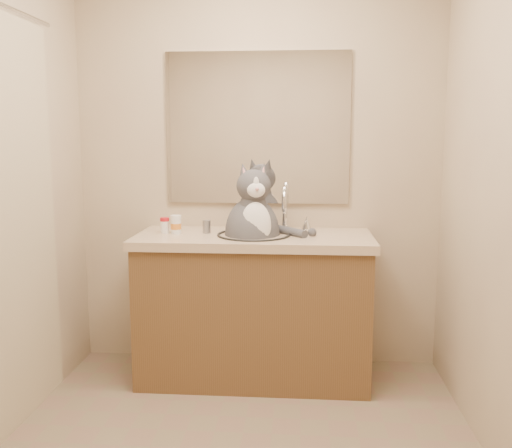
{
  "coord_description": "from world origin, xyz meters",
  "views": [
    {
      "loc": [
        0.26,
        -2.21,
        1.41
      ],
      "look_at": [
        0.04,
        0.65,
        0.96
      ],
      "focal_mm": 40.0,
      "sensor_mm": 36.0,
      "label": 1
    }
  ],
  "objects_px": {
    "pill_bottle_orange": "(176,225)",
    "grey_canister": "(207,227)",
    "cat": "(253,228)",
    "pill_bottle_redcap": "(165,225)"
  },
  "relations": [
    {
      "from": "pill_bottle_orange",
      "to": "grey_canister",
      "type": "bearing_deg",
      "value": 9.23
    },
    {
      "from": "cat",
      "to": "pill_bottle_redcap",
      "type": "distance_m",
      "value": 0.51
    },
    {
      "from": "pill_bottle_redcap",
      "to": "grey_canister",
      "type": "height_order",
      "value": "pill_bottle_redcap"
    },
    {
      "from": "cat",
      "to": "pill_bottle_orange",
      "type": "height_order",
      "value": "cat"
    },
    {
      "from": "pill_bottle_redcap",
      "to": "pill_bottle_orange",
      "type": "bearing_deg",
      "value": -9.4
    },
    {
      "from": "cat",
      "to": "grey_canister",
      "type": "height_order",
      "value": "cat"
    },
    {
      "from": "cat",
      "to": "pill_bottle_redcap",
      "type": "bearing_deg",
      "value": 162.97
    },
    {
      "from": "cat",
      "to": "pill_bottle_redcap",
      "type": "xyz_separation_m",
      "value": [
        -0.51,
        0.02,
        0.0
      ]
    },
    {
      "from": "pill_bottle_orange",
      "to": "grey_canister",
      "type": "height_order",
      "value": "pill_bottle_orange"
    },
    {
      "from": "pill_bottle_orange",
      "to": "grey_canister",
      "type": "xyz_separation_m",
      "value": [
        0.17,
        0.03,
        -0.01
      ]
    }
  ]
}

